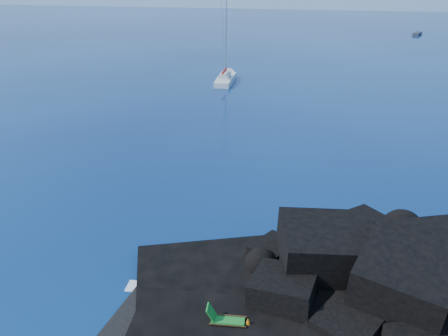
{
  "coord_description": "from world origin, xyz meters",
  "views": [
    {
      "loc": [
        8.97,
        -14.34,
        15.26
      ],
      "look_at": [
        2.33,
        14.53,
        2.0
      ],
      "focal_mm": 35.0,
      "sensor_mm": 36.0,
      "label": 1
    }
  ],
  "objects_px": {
    "sunbather": "(191,301)",
    "distant_boat_a": "(417,35)",
    "sailboat": "(226,82)",
    "marker_cone": "(248,323)",
    "deck_chair": "(228,317)"
  },
  "relations": [
    {
      "from": "sailboat",
      "to": "sunbather",
      "type": "bearing_deg",
      "value": -83.5
    },
    {
      "from": "sunbather",
      "to": "distant_boat_a",
      "type": "xyz_separation_m",
      "value": [
        28.89,
        114.77,
        -0.51
      ]
    },
    {
      "from": "sunbather",
      "to": "marker_cone",
      "type": "distance_m",
      "value": 3.18
    },
    {
      "from": "sunbather",
      "to": "marker_cone",
      "type": "relative_size",
      "value": 2.72
    },
    {
      "from": "deck_chair",
      "to": "sunbather",
      "type": "bearing_deg",
      "value": 147.05
    },
    {
      "from": "deck_chair",
      "to": "sunbather",
      "type": "height_order",
      "value": "deck_chair"
    },
    {
      "from": "sailboat",
      "to": "marker_cone",
      "type": "height_order",
      "value": "sailboat"
    },
    {
      "from": "sailboat",
      "to": "marker_cone",
      "type": "relative_size",
      "value": 19.44
    },
    {
      "from": "sunbather",
      "to": "distant_boat_a",
      "type": "height_order",
      "value": "sunbather"
    },
    {
      "from": "sailboat",
      "to": "distant_boat_a",
      "type": "relative_size",
      "value": 2.4
    },
    {
      "from": "distant_boat_a",
      "to": "sailboat",
      "type": "bearing_deg",
      "value": -99.78
    },
    {
      "from": "sailboat",
      "to": "deck_chair",
      "type": "bearing_deg",
      "value": -81.38
    },
    {
      "from": "marker_cone",
      "to": "distant_boat_a",
      "type": "relative_size",
      "value": 0.12
    },
    {
      "from": "sunbather",
      "to": "distant_boat_a",
      "type": "bearing_deg",
      "value": 73.67
    },
    {
      "from": "sailboat",
      "to": "marker_cone",
      "type": "xyz_separation_m",
      "value": [
        12.28,
        -49.63,
        0.65
      ]
    }
  ]
}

